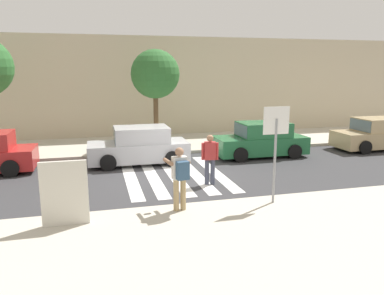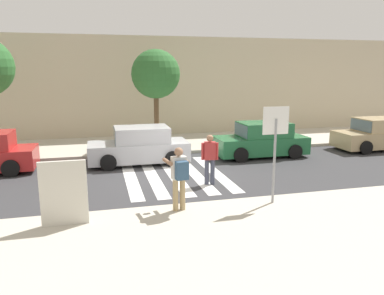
{
  "view_description": "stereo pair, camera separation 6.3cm",
  "coord_description": "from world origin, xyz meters",
  "px_view_note": "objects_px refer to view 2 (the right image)",
  "views": [
    {
      "loc": [
        -2.7,
        -13.01,
        3.85
      ],
      "look_at": [
        0.6,
        -0.2,
        1.1
      ],
      "focal_mm": 35.0,
      "sensor_mm": 36.0,
      "label": 1
    },
    {
      "loc": [
        -2.64,
        -13.02,
        3.85
      ],
      "look_at": [
        0.6,
        -0.2,
        1.1
      ],
      "focal_mm": 35.0,
      "sensor_mm": 36.0,
      "label": 2
    }
  ],
  "objects_px": {
    "street_tree_center": "(156,75)",
    "parked_car_silver": "(139,146)",
    "parked_car_tan": "(377,135)",
    "parked_car_green": "(261,140)",
    "advertising_board": "(64,193)",
    "stop_sign": "(275,133)",
    "photographer_with_backpack": "(179,173)",
    "pedestrian_crossing": "(210,157)"
  },
  "relations": [
    {
      "from": "street_tree_center",
      "to": "parked_car_silver",
      "type": "bearing_deg",
      "value": -113.29
    },
    {
      "from": "parked_car_silver",
      "to": "parked_car_tan",
      "type": "xyz_separation_m",
      "value": [
        11.67,
        -0.0,
        0.0
      ]
    },
    {
      "from": "parked_car_green",
      "to": "advertising_board",
      "type": "height_order",
      "value": "advertising_board"
    },
    {
      "from": "stop_sign",
      "to": "parked_car_green",
      "type": "xyz_separation_m",
      "value": [
        2.39,
        6.05,
        -1.41
      ]
    },
    {
      "from": "advertising_board",
      "to": "stop_sign",
      "type": "bearing_deg",
      "value": 1.94
    },
    {
      "from": "parked_car_tan",
      "to": "parked_car_green",
      "type": "bearing_deg",
      "value": 180.0
    },
    {
      "from": "stop_sign",
      "to": "photographer_with_backpack",
      "type": "distance_m",
      "value": 2.87
    },
    {
      "from": "parked_car_silver",
      "to": "parked_car_green",
      "type": "xyz_separation_m",
      "value": [
        5.49,
        -0.0,
        0.0
      ]
    },
    {
      "from": "stop_sign",
      "to": "parked_car_silver",
      "type": "bearing_deg",
      "value": 117.12
    },
    {
      "from": "pedestrian_crossing",
      "to": "parked_car_silver",
      "type": "xyz_separation_m",
      "value": [
        -1.99,
        3.54,
        -0.25
      ]
    },
    {
      "from": "advertising_board",
      "to": "parked_car_green",
      "type": "bearing_deg",
      "value": 37.96
    },
    {
      "from": "photographer_with_backpack",
      "to": "parked_car_silver",
      "type": "bearing_deg",
      "value": 93.75
    },
    {
      "from": "pedestrian_crossing",
      "to": "parked_car_silver",
      "type": "distance_m",
      "value": 4.06
    },
    {
      "from": "pedestrian_crossing",
      "to": "parked_car_tan",
      "type": "height_order",
      "value": "pedestrian_crossing"
    },
    {
      "from": "stop_sign",
      "to": "advertising_board",
      "type": "distance_m",
      "value": 5.73
    },
    {
      "from": "stop_sign",
      "to": "photographer_with_backpack",
      "type": "height_order",
      "value": "stop_sign"
    },
    {
      "from": "pedestrian_crossing",
      "to": "advertising_board",
      "type": "distance_m",
      "value": 5.24
    },
    {
      "from": "parked_car_silver",
      "to": "parked_car_tan",
      "type": "height_order",
      "value": "same"
    },
    {
      "from": "parked_car_silver",
      "to": "parked_car_green",
      "type": "relative_size",
      "value": 1.0
    },
    {
      "from": "photographer_with_backpack",
      "to": "pedestrian_crossing",
      "type": "bearing_deg",
      "value": 57.17
    },
    {
      "from": "parked_car_silver",
      "to": "street_tree_center",
      "type": "relative_size",
      "value": 0.88
    },
    {
      "from": "parked_car_tan",
      "to": "advertising_board",
      "type": "relative_size",
      "value": 2.56
    },
    {
      "from": "parked_car_green",
      "to": "advertising_board",
      "type": "relative_size",
      "value": 2.56
    },
    {
      "from": "stop_sign",
      "to": "parked_car_silver",
      "type": "distance_m",
      "value": 6.94
    },
    {
      "from": "pedestrian_crossing",
      "to": "parked_car_silver",
      "type": "relative_size",
      "value": 0.42
    },
    {
      "from": "stop_sign",
      "to": "parked_car_green",
      "type": "relative_size",
      "value": 0.67
    },
    {
      "from": "stop_sign",
      "to": "photographer_with_backpack",
      "type": "relative_size",
      "value": 1.58
    },
    {
      "from": "photographer_with_backpack",
      "to": "parked_car_green",
      "type": "xyz_separation_m",
      "value": [
        5.1,
        6.0,
        -0.44
      ]
    },
    {
      "from": "photographer_with_backpack",
      "to": "parked_car_green",
      "type": "relative_size",
      "value": 0.42
    },
    {
      "from": "photographer_with_backpack",
      "to": "parked_car_tan",
      "type": "xyz_separation_m",
      "value": [
        11.28,
        6.0,
        -0.44
      ]
    },
    {
      "from": "street_tree_center",
      "to": "advertising_board",
      "type": "relative_size",
      "value": 2.93
    },
    {
      "from": "parked_car_tan",
      "to": "street_tree_center",
      "type": "xyz_separation_m",
      "value": [
        -10.51,
        2.68,
        2.91
      ]
    },
    {
      "from": "photographer_with_backpack",
      "to": "advertising_board",
      "type": "bearing_deg",
      "value": -175.38
    },
    {
      "from": "parked_car_tan",
      "to": "stop_sign",
      "type": "bearing_deg",
      "value": -144.8
    },
    {
      "from": "photographer_with_backpack",
      "to": "parked_car_silver",
      "type": "xyz_separation_m",
      "value": [
        -0.39,
        6.0,
        -0.44
      ]
    },
    {
      "from": "stop_sign",
      "to": "photographer_with_backpack",
      "type": "bearing_deg",
      "value": 179.06
    },
    {
      "from": "pedestrian_crossing",
      "to": "parked_car_tan",
      "type": "xyz_separation_m",
      "value": [
        9.68,
        3.54,
        -0.25
      ]
    },
    {
      "from": "advertising_board",
      "to": "street_tree_center",
      "type": "bearing_deg",
      "value": 67.7
    },
    {
      "from": "pedestrian_crossing",
      "to": "parked_car_green",
      "type": "distance_m",
      "value": 4.98
    },
    {
      "from": "photographer_with_backpack",
      "to": "parked_car_silver",
      "type": "distance_m",
      "value": 6.03
    },
    {
      "from": "advertising_board",
      "to": "parked_car_tan",
      "type": "bearing_deg",
      "value": 23.76
    },
    {
      "from": "pedestrian_crossing",
      "to": "street_tree_center",
      "type": "bearing_deg",
      "value": 97.61
    }
  ]
}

